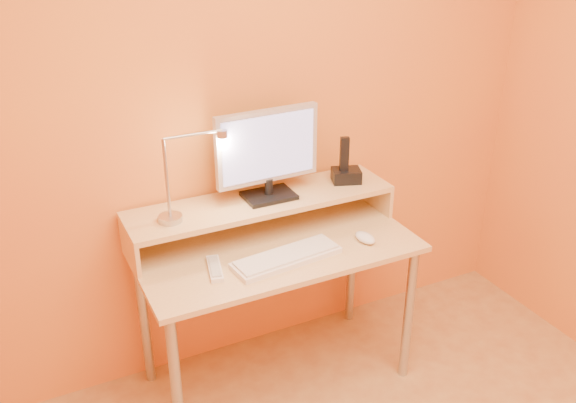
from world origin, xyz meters
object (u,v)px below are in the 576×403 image
mouse (365,238)px  remote_control (215,269)px  monitor_panel (267,146)px  keyboard (287,258)px  lamp_base (170,218)px  phone_dock (346,176)px

mouse → remote_control: 0.67m
monitor_panel → keyboard: 0.48m
monitor_panel → keyboard: monitor_panel is taller
monitor_panel → lamp_base: 0.51m
keyboard → remote_control: size_ratio=2.49×
keyboard → remote_control: bearing=163.1°
keyboard → mouse: size_ratio=4.11×
mouse → remote_control: mouse is taller
phone_dock → keyboard: 0.55m
lamp_base → keyboard: lamp_base is taller
lamp_base → phone_dock: bearing=2.0°
phone_dock → remote_control: (-0.74, -0.22, -0.18)m
phone_dock → mouse: (-0.07, -0.29, -0.17)m
lamp_base → keyboard: 0.50m
lamp_base → remote_control: 0.28m
mouse → remote_control: bearing=168.3°
monitor_panel → mouse: bearing=-44.1°
keyboard → mouse: (0.38, -0.01, 0.01)m
mouse → remote_control: size_ratio=0.61×
phone_dock → keyboard: (-0.44, -0.28, -0.18)m
remote_control → keyboard: bearing=2.6°
lamp_base → phone_dock: size_ratio=0.77×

